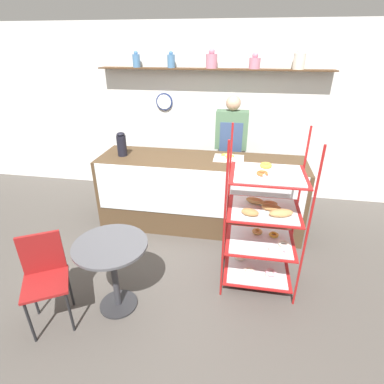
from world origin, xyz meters
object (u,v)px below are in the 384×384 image
(cafe_chair, at_px, (44,271))
(coffee_carafe, at_px, (122,144))
(cafe_table, at_px, (112,261))
(donut_tray_counter, at_px, (228,157))
(pastry_rack, at_px, (263,224))
(person_worker, at_px, (231,149))

(cafe_chair, distance_m, coffee_carafe, 1.95)
(cafe_table, height_order, cafe_chair, cafe_chair)
(cafe_chair, xyz_separation_m, coffee_carafe, (0.06, 1.85, 0.61))
(cafe_table, xyz_separation_m, donut_tray_counter, (0.94, 1.75, 0.46))
(cafe_chair, height_order, donut_tray_counter, donut_tray_counter)
(pastry_rack, xyz_separation_m, cafe_table, (-1.38, -0.61, -0.17))
(cafe_table, distance_m, coffee_carafe, 1.80)
(coffee_carafe, height_order, donut_tray_counter, coffee_carafe)
(pastry_rack, height_order, cafe_table, pastry_rack)
(pastry_rack, relative_size, cafe_chair, 1.89)
(pastry_rack, xyz_separation_m, donut_tray_counter, (-0.43, 1.14, 0.28))
(pastry_rack, height_order, cafe_chair, pastry_rack)
(donut_tray_counter, bearing_deg, pastry_rack, -69.18)
(cafe_table, relative_size, donut_tray_counter, 1.91)
(pastry_rack, height_order, person_worker, person_worker)
(person_worker, xyz_separation_m, cafe_table, (-0.94, -2.32, -0.38))
(cafe_chair, height_order, coffee_carafe, coffee_carafe)
(pastry_rack, xyz_separation_m, person_worker, (-0.43, 1.71, 0.21))
(person_worker, distance_m, cafe_table, 2.53)
(pastry_rack, bearing_deg, donut_tray_counter, 110.82)
(coffee_carafe, bearing_deg, pastry_rack, -28.52)
(pastry_rack, relative_size, donut_tray_counter, 4.28)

